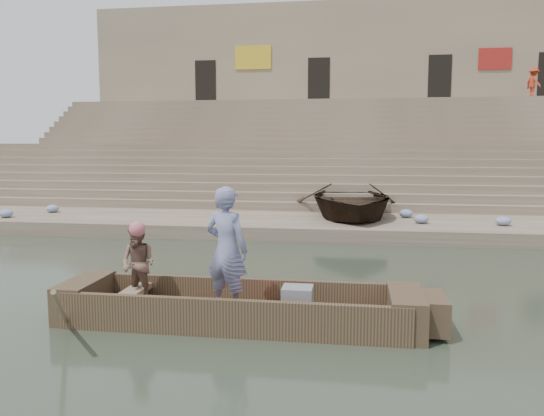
% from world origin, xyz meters
% --- Properties ---
extents(ground, '(120.00, 120.00, 0.00)m').
position_xyz_m(ground, '(0.00, 0.00, 0.00)').
color(ground, '#283125').
rests_on(ground, ground).
extents(lower_landing, '(32.00, 4.00, 0.40)m').
position_xyz_m(lower_landing, '(0.00, 8.00, 0.20)').
color(lower_landing, gray).
rests_on(lower_landing, ground).
extents(mid_landing, '(32.00, 3.00, 2.80)m').
position_xyz_m(mid_landing, '(0.00, 15.50, 1.40)').
color(mid_landing, gray).
rests_on(mid_landing, ground).
extents(upper_landing, '(32.00, 3.00, 5.20)m').
position_xyz_m(upper_landing, '(0.00, 22.50, 2.60)').
color(upper_landing, gray).
rests_on(upper_landing, ground).
extents(ghat_steps, '(32.00, 11.00, 5.20)m').
position_xyz_m(ghat_steps, '(0.00, 17.19, 1.80)').
color(ghat_steps, gray).
rests_on(ghat_steps, ground).
extents(building_wall, '(32.00, 5.07, 11.20)m').
position_xyz_m(building_wall, '(0.00, 26.50, 5.60)').
color(building_wall, gray).
rests_on(building_wall, ground).
extents(main_rowboat, '(5.00, 1.30, 0.22)m').
position_xyz_m(main_rowboat, '(-1.54, -0.99, 0.11)').
color(main_rowboat, brown).
rests_on(main_rowboat, ground).
extents(rowboat_trim, '(6.04, 2.63, 1.93)m').
position_xyz_m(rowboat_trim, '(-1.33, -1.00, 0.31)').
color(rowboat_trim, brown).
rests_on(rowboat_trim, ground).
extents(standing_man, '(0.82, 0.67, 1.93)m').
position_xyz_m(standing_man, '(-1.69, -1.09, 1.19)').
color(standing_man, navy).
rests_on(standing_man, main_rowboat).
extents(rowing_man, '(0.72, 0.62, 1.26)m').
position_xyz_m(rowing_man, '(-3.22, -0.84, 0.85)').
color(rowing_man, '#26745A').
rests_on(rowing_man, main_rowboat).
extents(television, '(0.46, 0.42, 0.40)m').
position_xyz_m(television, '(-0.62, -0.99, 0.42)').
color(television, gray).
rests_on(television, main_rowboat).
extents(beached_rowboat, '(4.29, 5.67, 1.11)m').
position_xyz_m(beached_rowboat, '(0.09, 8.80, 0.95)').
color(beached_rowboat, '#2D2116').
rests_on(beached_rowboat, lower_landing).
extents(pedestrian, '(0.89, 1.14, 1.56)m').
position_xyz_m(pedestrian, '(9.42, 21.60, 5.98)').
color(pedestrian, '#A6331C').
rests_on(pedestrian, upper_landing).
extents(cloth_bundles, '(15.99, 2.45, 0.26)m').
position_xyz_m(cloth_bundles, '(-2.50, 7.87, 0.53)').
color(cloth_bundles, '#3F5999').
rests_on(cloth_bundles, lower_landing).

